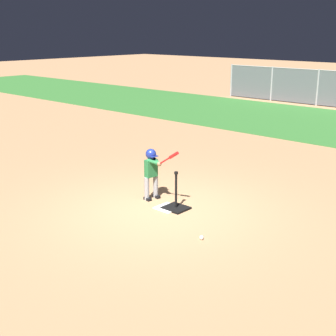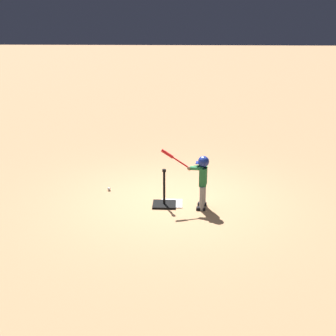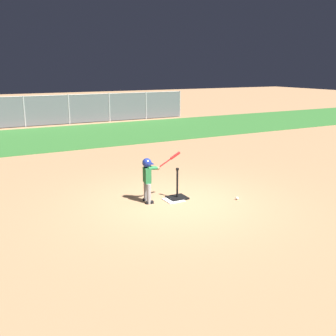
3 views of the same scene
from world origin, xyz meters
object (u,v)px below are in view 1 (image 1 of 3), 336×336
Objects in this scene: batter_child at (152,168)px; baseball at (202,237)px; batting_tee at (176,204)px; bleachers_right_center at (288,88)px.

batter_child is 2.30m from baseball.
baseball is (1.27, -0.79, -0.06)m from batting_tee.
batter_child is 0.34× the size of bleachers_right_center.
bleachers_right_center is (-7.66, 17.34, 0.44)m from baseball.
batting_tee is 0.65× the size of batter_child.
baseball is at bearing -66.16° from bleachers_right_center.
batter_child is 16.34× the size of baseball.
batter_child is at bearing 173.01° from batting_tee.
batting_tee is 0.22× the size of bleachers_right_center.
bleachers_right_center reaches higher than baseball.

